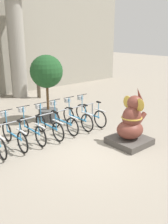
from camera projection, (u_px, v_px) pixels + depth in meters
name	position (u px, v px, depth m)	size (l,w,h in m)	color
ground_plane	(89.00, 152.00, 7.42)	(60.00, 60.00, 0.00)	gray
column_right	(17.00, 48.00, 13.14)	(1.06, 1.06, 5.16)	gray
bike_rack	(38.00, 120.00, 8.31)	(5.02, 0.05, 0.77)	gray
bicycle_2	(14.00, 134.00, 7.69)	(0.48, 1.75, 1.08)	black
bicycle_3	(31.00, 129.00, 8.11)	(0.48, 1.75, 1.08)	black
bicycle_4	(48.00, 125.00, 8.47)	(0.48, 1.75, 1.08)	black
bicycle_5	(62.00, 120.00, 8.90)	(0.48, 1.75, 1.08)	black
bicycle_6	(77.00, 117.00, 9.27)	(0.48, 1.75, 1.08)	black
bicycle_7	(90.00, 114.00, 9.65)	(0.48, 1.75, 1.08)	black
elephant_statue	(131.00, 126.00, 7.83)	(1.15, 1.15, 1.82)	#4C4742
person_pedestrian	(38.00, 78.00, 13.32)	(0.24, 0.47, 1.78)	brown
potted_tree	(47.00, 77.00, 9.65)	(1.27, 1.27, 2.61)	#4C4C4C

